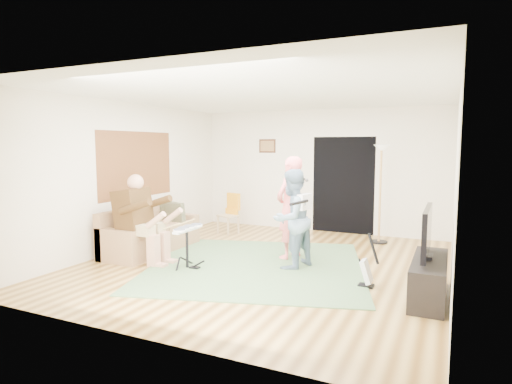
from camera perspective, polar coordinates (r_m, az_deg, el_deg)
floor at (r=7.04m, az=1.20°, el=-9.52°), size 6.00×6.00×0.00m
walls at (r=6.80m, az=1.23°, el=1.49°), size 5.50×6.00×2.70m
ceiling at (r=6.83m, az=1.25°, el=12.86°), size 6.00×6.00×0.00m
window_blinds at (r=8.43m, az=-15.60°, el=3.54°), size 0.00×2.05×2.05m
doorway at (r=9.49m, az=11.54°, el=0.89°), size 2.10×0.00×2.10m
picture_frame at (r=10.02m, az=1.52°, el=6.15°), size 0.42×0.03×0.32m
area_rug at (r=6.92m, az=0.06°, el=-9.73°), size 4.10×4.13×0.02m
sofa at (r=8.07m, az=-14.22°, el=-5.75°), size 0.81×1.96×0.79m
drummer at (r=7.25m, az=-14.88°, el=-4.70°), size 0.94×0.53×1.44m
drum_kit at (r=6.80m, az=-9.18°, el=-7.60°), size 0.37×0.66×0.68m
singer at (r=7.23m, az=4.62°, el=-2.12°), size 0.58×0.72×1.73m
microphone at (r=7.11m, az=6.16°, el=1.19°), size 0.06×0.06×0.24m
guitarist at (r=6.67m, az=4.80°, el=-3.60°), size 0.81×0.91×1.55m
guitar_held at (r=6.57m, az=6.46°, el=-1.31°), size 0.22×0.61×0.26m
guitar_spare at (r=6.08m, az=14.58°, el=-10.21°), size 0.27×0.24×0.74m
torchiere_lamp at (r=8.66m, az=16.29°, el=2.05°), size 0.34×0.34×1.92m
dining_chair at (r=9.37m, az=-3.62°, el=-3.63°), size 0.46×0.49×0.87m
tv_cabinet at (r=5.88m, az=22.08°, el=-10.66°), size 0.40×1.40×0.50m
television at (r=5.74m, az=21.83°, el=-4.88°), size 0.06×1.12×0.59m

